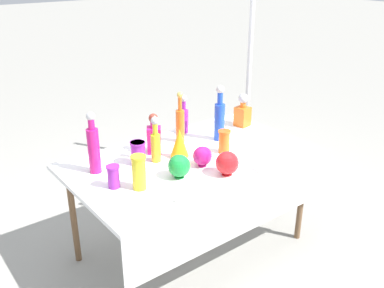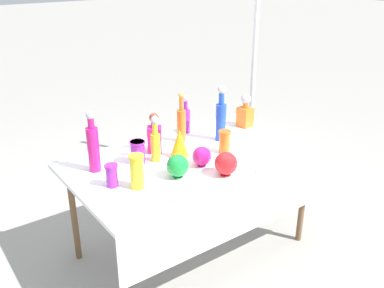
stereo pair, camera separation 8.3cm
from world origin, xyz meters
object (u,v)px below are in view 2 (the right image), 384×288
at_px(slender_vase_2, 138,152).
at_px(slender_vase_3, 225,141).
at_px(fluted_vase_0, 180,143).
at_px(round_bowl_2, 202,156).
at_px(tall_bottle_3, 221,117).
at_px(slender_vase_0, 137,171).
at_px(slender_vase_1, 112,175).
at_px(canopy_pole, 253,85).
at_px(tall_bottle_4, 93,145).
at_px(round_bowl_1, 226,163).
at_px(square_decanter_1, 245,113).
at_px(round_bowl_0, 178,166).
at_px(tall_bottle_2, 186,117).
at_px(square_decanter_0, 154,136).
at_px(tall_bottle_0, 181,122).
at_px(tall_bottle_1, 155,142).

bearing_deg(slender_vase_2, slender_vase_3, -20.05).
xyz_separation_m(slender_vase_2, fluted_vase_0, (0.28, -0.09, 0.02)).
bearing_deg(round_bowl_2, tall_bottle_3, 35.29).
bearing_deg(slender_vase_0, tall_bottle_3, 17.71).
height_order(slender_vase_1, canopy_pole, canopy_pole).
bearing_deg(tall_bottle_4, round_bowl_1, -40.27).
bearing_deg(fluted_vase_0, square_decanter_1, 13.19).
xyz_separation_m(tall_bottle_3, round_bowl_0, (-0.59, -0.30, -0.10)).
bearing_deg(round_bowl_1, tall_bottle_3, 53.96).
distance_m(tall_bottle_4, round_bowl_0, 0.55).
bearing_deg(round_bowl_2, slender_vase_3, 15.98).
distance_m(tall_bottle_2, tall_bottle_4, 0.88).
xyz_separation_m(round_bowl_1, canopy_pole, (1.16, 1.00, 0.09)).
bearing_deg(square_decanter_0, slender_vase_2, -153.62).
xyz_separation_m(square_decanter_0, round_bowl_0, (-0.08, -0.41, -0.04)).
bearing_deg(tall_bottle_2, slender_vase_0, -143.17).
bearing_deg(tall_bottle_0, square_decanter_1, -4.13).
distance_m(square_decanter_1, canopy_pole, 0.65).
bearing_deg(slender_vase_1, square_decanter_0, 30.58).
xyz_separation_m(tall_bottle_2, slender_vase_1, (-0.86, -0.45, -0.05)).
relative_size(slender_vase_3, fluted_vase_0, 0.80).
bearing_deg(tall_bottle_0, fluted_vase_0, -127.33).
distance_m(tall_bottle_4, slender_vase_1, 0.27).
bearing_deg(slender_vase_3, canopy_pole, 37.59).
height_order(square_decanter_1, canopy_pole, canopy_pole).
distance_m(tall_bottle_1, slender_vase_0, 0.38).
bearing_deg(tall_bottle_3, tall_bottle_2, 113.09).
bearing_deg(slender_vase_1, slender_vase_0, -43.09).
bearing_deg(tall_bottle_2, round_bowl_1, -106.14).
relative_size(round_bowl_0, round_bowl_2, 1.11).
bearing_deg(round_bowl_1, slender_vase_3, 51.56).
relative_size(tall_bottle_1, tall_bottle_2, 1.05).
height_order(tall_bottle_1, slender_vase_3, tall_bottle_1).
distance_m(slender_vase_1, slender_vase_3, 0.85).
height_order(square_decanter_1, round_bowl_1, square_decanter_1).
xyz_separation_m(tall_bottle_3, round_bowl_1, (-0.33, -0.46, -0.10)).
bearing_deg(tall_bottle_3, round_bowl_0, -152.84).
relative_size(tall_bottle_0, canopy_pole, 0.16).
bearing_deg(square_decanter_1, square_decanter_0, -179.95).
xyz_separation_m(tall_bottle_0, slender_vase_3, (0.13, -0.35, -0.06)).
distance_m(slender_vase_2, fluted_vase_0, 0.29).
distance_m(tall_bottle_1, tall_bottle_4, 0.41).
xyz_separation_m(tall_bottle_3, round_bowl_2, (-0.38, -0.27, -0.11)).
relative_size(square_decanter_1, round_bowl_1, 1.75).
xyz_separation_m(tall_bottle_1, slender_vase_2, (-0.12, 0.04, -0.05)).
bearing_deg(fluted_vase_0, slender_vase_0, -155.35).
bearing_deg(slender_vase_2, round_bowl_1, -52.50).
height_order(slender_vase_3, canopy_pole, canopy_pole).
height_order(tall_bottle_3, square_decanter_0, tall_bottle_3).
xyz_separation_m(tall_bottle_0, round_bowl_1, (-0.08, -0.61, -0.07)).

